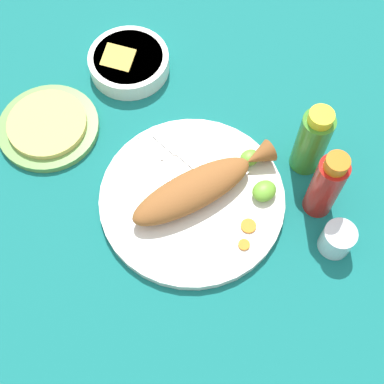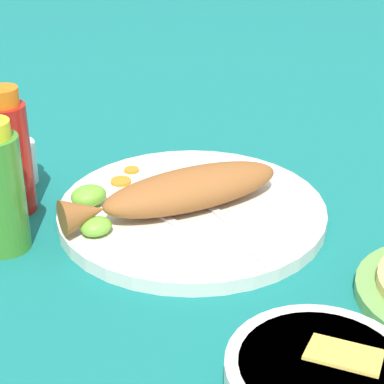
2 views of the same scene
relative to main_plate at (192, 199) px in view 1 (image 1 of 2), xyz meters
The scene contains 15 objects.
ground_plane 0.01m from the main_plate, ahead, with size 4.00×4.00×0.00m, color #146B66.
main_plate is the anchor object (origin of this frame).
fried_fish 0.04m from the main_plate, behind, with size 0.30×0.11×0.05m.
fork_near 0.09m from the main_plate, 84.12° to the right, with size 0.03×0.19×0.00m.
fork_far 0.09m from the main_plate, 114.31° to the right, with size 0.04×0.19×0.00m.
carrot_slice_near 0.13m from the main_plate, 96.35° to the left, with size 0.02×0.02×0.00m, color orange.
carrot_slice_mid 0.12m from the main_plate, 112.07° to the left, with size 0.03×0.03×0.00m, color orange.
lime_wedge_main 0.13m from the main_plate, 144.72° to the left, with size 0.05×0.04×0.03m, color #6BB233.
lime_wedge_side 0.13m from the main_plate, behind, with size 0.04×0.03×0.02m, color #6BB233.
hot_sauce_bottle_red 0.24m from the main_plate, 140.28° to the left, with size 0.05×0.05×0.17m.
hot_sauce_bottle_green 0.24m from the main_plate, 163.30° to the left, with size 0.06×0.06×0.16m.
salt_cup 0.27m from the main_plate, 123.12° to the left, with size 0.06×0.06×0.06m.
guacamole_bowl 0.34m from the main_plate, 104.70° to the right, with size 0.17×0.17×0.05m.
tortilla_plate 0.33m from the main_plate, 66.82° to the right, with size 0.20×0.20×0.01m, color #6B9E4C.
tortilla_stack 0.33m from the main_plate, 66.82° to the right, with size 0.16×0.16×0.01m, color #E0C666.
Camera 1 is at (0.26, 0.34, 0.90)m, focal length 50.00 mm.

